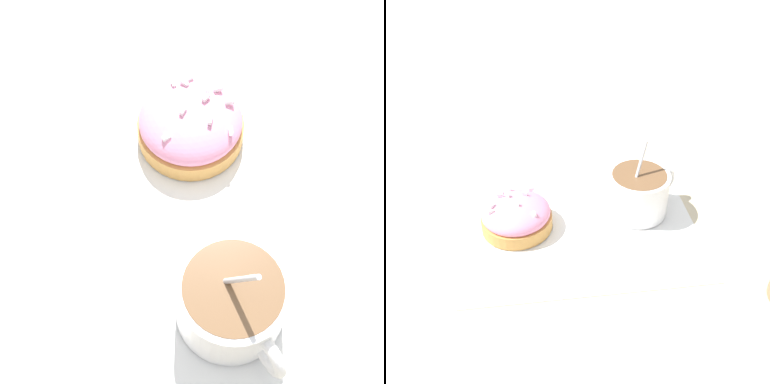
{
  "view_description": "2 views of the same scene",
  "coord_description": "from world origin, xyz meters",
  "views": [
    {
      "loc": [
        -0.22,
        0.05,
        0.48
      ],
      "look_at": [
        0.01,
        0.01,
        0.03
      ],
      "focal_mm": 60.0,
      "sensor_mm": 36.0,
      "label": 1
    },
    {
      "loc": [
        0.1,
        0.45,
        0.39
      ],
      "look_at": [
        -0.0,
        -0.02,
        0.03
      ],
      "focal_mm": 42.0,
      "sensor_mm": 36.0,
      "label": 2
    }
  ],
  "objects": [
    {
      "name": "coffee_cup",
      "position": [
        -0.08,
        -0.0,
        0.04
      ],
      "size": [
        0.1,
        0.08,
        0.1
      ],
      "color": "white",
      "rests_on": "paper_napkin"
    },
    {
      "name": "paper_napkin",
      "position": [
        0.0,
        0.0,
        0.0
      ],
      "size": [
        0.32,
        0.29,
        0.0
      ],
      "color": "white",
      "rests_on": "ground_plane"
    },
    {
      "name": "frosted_pastry",
      "position": [
        0.08,
        -0.0,
        0.02
      ],
      "size": [
        0.09,
        0.09,
        0.04
      ],
      "color": "#D19347",
      "rests_on": "paper_napkin"
    },
    {
      "name": "ground_plane",
      "position": [
        0.0,
        0.0,
        0.0
      ],
      "size": [
        3.0,
        3.0,
        0.0
      ],
      "primitive_type": "plane",
      "color": "#C6B793"
    }
  ]
}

